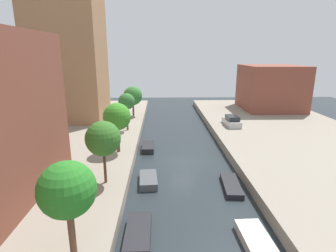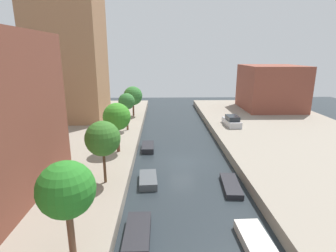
{
  "view_description": "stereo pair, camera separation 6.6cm",
  "coord_description": "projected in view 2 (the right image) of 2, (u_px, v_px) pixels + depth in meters",
  "views": [
    {
      "loc": [
        -2.26,
        -26.36,
        11.16
      ],
      "look_at": [
        -1.24,
        9.08,
        1.45
      ],
      "focal_mm": 28.78,
      "sensor_mm": 36.0,
      "label": 1
    },
    {
      "loc": [
        -2.2,
        -26.36,
        11.16
      ],
      "look_at": [
        -1.24,
        9.08,
        1.45
      ],
      "focal_mm": 28.78,
      "sensor_mm": 36.0,
      "label": 2
    }
  ],
  "objects": [
    {
      "name": "quay_right",
      "position": [
        322.0,
        156.0,
        28.68
      ],
      "size": [
        20.0,
        64.0,
        1.0
      ],
      "primitive_type": "cube",
      "color": "gray",
      "rests_on": "ground_plane"
    },
    {
      "name": "ground_plane",
      "position": [
        182.0,
        162.0,
        28.42
      ],
      "size": [
        84.0,
        84.0,
        0.0
      ],
      "primitive_type": "plane",
      "color": "#232B30"
    },
    {
      "name": "moored_boat_right_1",
      "position": [
        255.0,
        240.0,
        16.1
      ],
      "size": [
        1.72,
        3.47,
        0.6
      ],
      "color": "beige",
      "rests_on": "ground_plane"
    },
    {
      "name": "street_tree_2",
      "position": [
        117.0,
        117.0,
        27.59
      ],
      "size": [
        2.85,
        2.85,
        5.22
      ],
      "color": "brown",
      "rests_on": "quay_left"
    },
    {
      "name": "apartment_tower_far",
      "position": [
        69.0,
        54.0,
        40.38
      ],
      "size": [
        10.0,
        9.19,
        20.0
      ],
      "primitive_type": "cube",
      "color": "#9E704C",
      "rests_on": "quay_left"
    },
    {
      "name": "moored_boat_left_3",
      "position": [
        148.0,
        147.0,
        31.89
      ],
      "size": [
        1.45,
        3.23,
        0.63
      ],
      "color": "#232328",
      "rests_on": "ground_plane"
    },
    {
      "name": "parked_car",
      "position": [
        232.0,
        121.0,
        38.59
      ],
      "size": [
        1.92,
        4.26,
        1.49
      ],
      "color": "#B7B7BC",
      "rests_on": "quay_right"
    },
    {
      "name": "street_tree_4",
      "position": [
        133.0,
        96.0,
        43.74
      ],
      "size": [
        3.06,
        3.06,
        4.88
      ],
      "color": "brown",
      "rests_on": "quay_left"
    },
    {
      "name": "street_tree_0",
      "position": [
        66.0,
        190.0,
        12.79
      ],
      "size": [
        2.8,
        2.8,
        5.27
      ],
      "color": "brown",
      "rests_on": "quay_left"
    },
    {
      "name": "low_block_right",
      "position": [
        271.0,
        87.0,
        49.17
      ],
      "size": [
        10.0,
        10.41,
        7.93
      ],
      "primitive_type": "cube",
      "color": "brown",
      "rests_on": "quay_right"
    },
    {
      "name": "moored_boat_left_1",
      "position": [
        138.0,
        234.0,
        16.57
      ],
      "size": [
        1.54,
        3.82,
        0.69
      ],
      "color": "#232328",
      "rests_on": "ground_plane"
    },
    {
      "name": "quay_left",
      "position": [
        38.0,
        159.0,
        27.89
      ],
      "size": [
        20.0,
        64.0,
        1.0
      ],
      "primitive_type": "cube",
      "color": "gray",
      "rests_on": "ground_plane"
    },
    {
      "name": "street_tree_1",
      "position": [
        103.0,
        139.0,
        20.85
      ],
      "size": [
        2.76,
        2.76,
        5.1
      ],
      "color": "#513925",
      "rests_on": "quay_left"
    },
    {
      "name": "moored_boat_right_2",
      "position": [
        231.0,
        185.0,
        22.9
      ],
      "size": [
        1.68,
        4.15,
        0.45
      ],
      "color": "#232328",
      "rests_on": "ground_plane"
    },
    {
      "name": "moored_boat_left_2",
      "position": [
        148.0,
        180.0,
        23.7
      ],
      "size": [
        1.7,
        3.21,
        0.63
      ],
      "color": "#4C5156",
      "rests_on": "ground_plane"
    },
    {
      "name": "street_tree_3",
      "position": [
        127.0,
        102.0,
        35.54
      ],
      "size": [
        2.18,
        2.18,
        5.01
      ],
      "color": "brown",
      "rests_on": "quay_left"
    }
  ]
}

